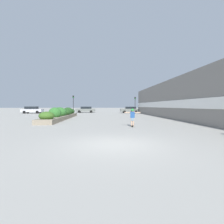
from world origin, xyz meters
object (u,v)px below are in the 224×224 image
Objects in this scene: car_rightmost at (32,110)px; skateboarder at (132,115)px; car_leftmost at (86,109)px; car_center_right at (171,110)px; car_center_left at (130,110)px; skateboard at (132,126)px; traffic_light_left at (73,102)px; traffic_light_right at (135,102)px.

skateboarder is at bearing 34.61° from car_rightmost.
car_center_right is at bearing -94.85° from car_leftmost.
skateboarder is at bearing -167.75° from car_leftmost.
skateboarder is 0.29× the size of car_leftmost.
car_center_left is (4.14, 27.15, -0.13)m from skateboarder.
skateboard is 23.47m from traffic_light_left.
skateboard is 23.12m from traffic_light_right.
skateboarder is at bearing 152.60° from car_center_right.
car_center_left is 13.54m from traffic_light_left.
traffic_light_left is at bearing -176.81° from traffic_light_right.
car_leftmost is 12.07m from car_rightmost.
traffic_light_right is at bearing 88.78° from skateboarder.
car_center_right is 23.54m from traffic_light_left.
skateboarder is 31.56m from car_rightmost.
car_rightmost is at bearing 134.71° from skateboard.
traffic_light_right is at bearing -123.11° from car_leftmost.
car_rightmost is (-32.41, -1.96, 0.03)m from car_center_right.
skateboard is 0.84m from skateboarder.
skateboard is 0.17× the size of car_center_right.
traffic_light_left is 1.06× the size of traffic_light_right.
car_center_left reaches higher than skateboarder.
car_leftmost is 8.24m from traffic_light_left.
traffic_light_right is at bearing 81.34° from car_rightmost.
skateboard is at bearing -101.31° from traffic_light_right.
car_center_right is at bearing -85.67° from car_center_left.
traffic_light_right is at bearing -175.39° from car_center_left.
car_center_left is 4.88m from traffic_light_right.
car_rightmost reaches higher than car_leftmost.
traffic_light_right is (22.44, -3.42, 1.60)m from car_rightmost.
skateboard is at bearing 171.33° from car_center_left.
car_center_left is at bearing 23.25° from traffic_light_left.
car_leftmost reaches higher than car_center_right.
skateboarder is 31.46m from car_center_right.
car_rightmost is at bearing 134.71° from skateboarder.
skateboarder is 0.31× the size of car_center_right.
car_leftmost is 1.06× the size of car_center_right.
traffic_light_right reaches higher than car_center_left.
skateboarder reaches higher than skateboard.
car_center_right is at bearing 15.02° from traffic_light_left.
traffic_light_right is (0.37, -4.59, 1.62)m from car_center_left.
skateboard is 31.47m from car_center_right.
car_center_left is 10.36m from car_center_right.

